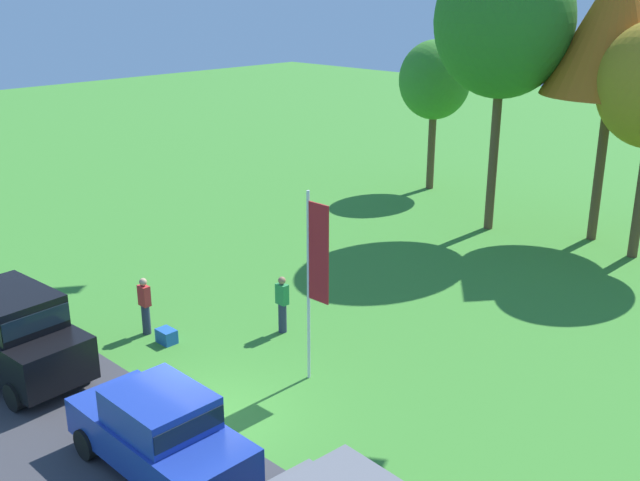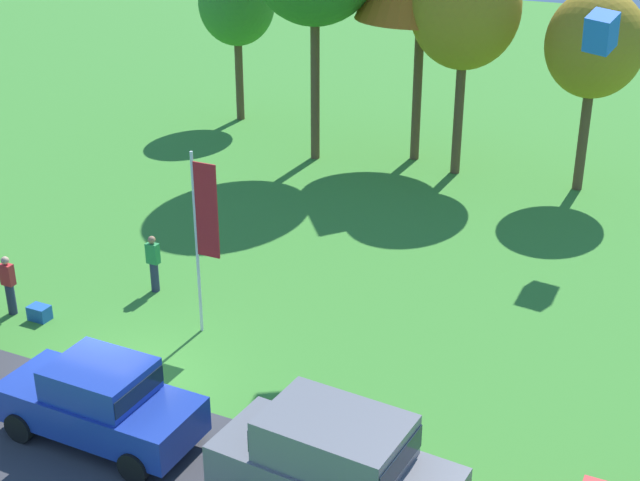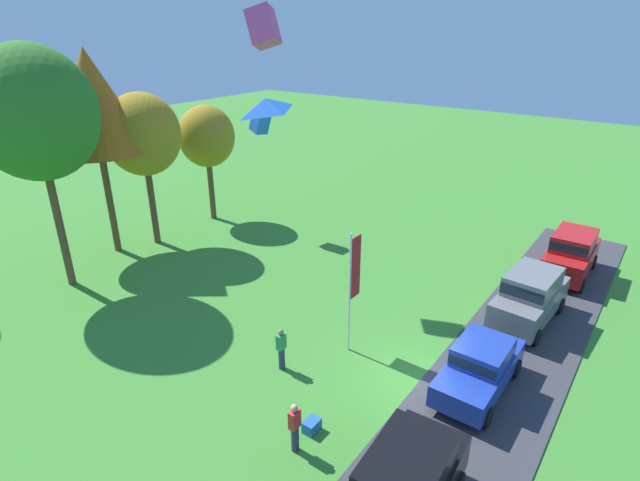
% 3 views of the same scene
% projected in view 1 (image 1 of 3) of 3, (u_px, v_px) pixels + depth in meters
% --- Properties ---
extents(ground_plane, '(120.00, 120.00, 0.00)m').
position_uv_depth(ground_plane, '(206.00, 420.00, 17.29)').
color(ground_plane, '#3D842D').
extents(pavement_strip, '(36.00, 4.40, 0.06)m').
position_uv_depth(pavement_strip, '(120.00, 461.00, 15.74)').
color(pavement_strip, '#38383D').
rests_on(pavement_strip, ground).
extents(car_suv_by_flagpole, '(4.71, 2.27, 2.28)m').
position_uv_depth(car_suv_by_flagpole, '(13.00, 330.00, 18.83)').
color(car_suv_by_flagpole, black).
rests_on(car_suv_by_flagpole, ground).
extents(car_sedan_far_end, '(4.41, 1.98, 1.84)m').
position_uv_depth(car_sedan_far_end, '(160.00, 430.00, 15.06)').
color(car_sedan_far_end, '#1E389E').
rests_on(car_sedan_far_end, ground).
extents(person_beside_suv, '(0.36, 0.24, 1.71)m').
position_uv_depth(person_beside_suv, '(282.00, 304.00, 21.41)').
color(person_beside_suv, '#2D334C').
rests_on(person_beside_suv, ground).
extents(person_watching_sky, '(0.36, 0.24, 1.71)m').
position_uv_depth(person_watching_sky, '(145.00, 305.00, 21.30)').
color(person_watching_sky, '#2D334C').
rests_on(person_watching_sky, ground).
extents(tree_far_left, '(3.38, 3.38, 7.14)m').
position_uv_depth(tree_far_left, '(435.00, 81.00, 35.29)').
color(tree_far_left, brown).
rests_on(tree_far_left, ground).
extents(tree_far_right, '(5.27, 5.27, 11.13)m').
position_uv_depth(tree_far_right, '(504.00, 22.00, 28.23)').
color(tree_far_right, brown).
rests_on(tree_far_right, ground).
extents(tree_center_back, '(5.09, 5.09, 10.74)m').
position_uv_depth(tree_center_back, '(618.00, 25.00, 26.97)').
color(tree_center_back, brown).
rests_on(tree_center_back, ground).
extents(flag_banner, '(0.71, 0.08, 4.95)m').
position_uv_depth(flag_banner, '(315.00, 265.00, 18.00)').
color(flag_banner, silver).
rests_on(flag_banner, ground).
extents(cooler_box, '(0.56, 0.40, 0.40)m').
position_uv_depth(cooler_box, '(167.00, 336.00, 20.97)').
color(cooler_box, blue).
rests_on(cooler_box, ground).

